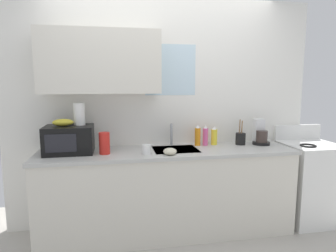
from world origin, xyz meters
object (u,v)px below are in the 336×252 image
(paper_towel_roll, at_px, (79,114))
(coffee_maker, at_px, (260,135))
(dish_soap_bottle_orange, at_px, (198,136))
(stove_range, at_px, (309,181))
(banana_bunch, at_px, (63,122))
(dish_soap_bottle_yellow, at_px, (214,136))
(cereal_canister, at_px, (104,143))
(mug_white, at_px, (147,149))
(small_bowl, at_px, (170,151))
(utensil_crock, at_px, (240,138))
(microwave, at_px, (69,140))
(dish_soap_bottle_pink, at_px, (205,136))

(paper_towel_roll, height_order, coffee_maker, paper_towel_roll)
(paper_towel_roll, bearing_deg, dish_soap_bottle_orange, 3.11)
(stove_range, relative_size, banana_bunch, 5.40)
(dish_soap_bottle_yellow, bearing_deg, cereal_canister, -169.53)
(banana_bunch, height_order, mug_white, banana_bunch)
(small_bowl, bearing_deg, utensil_crock, 20.32)
(paper_towel_roll, distance_m, cereal_canister, 0.39)
(microwave, relative_size, dish_soap_bottle_yellow, 2.21)
(coffee_maker, bearing_deg, paper_towel_roll, -179.76)
(utensil_crock, bearing_deg, small_bowl, -159.68)
(microwave, distance_m, dish_soap_bottle_yellow, 1.54)
(paper_towel_roll, height_order, cereal_canister, paper_towel_roll)
(dish_soap_bottle_pink, relative_size, mug_white, 2.38)
(paper_towel_roll, bearing_deg, utensil_crock, 0.66)
(banana_bunch, distance_m, mug_white, 0.85)
(microwave, height_order, dish_soap_bottle_pink, microwave)
(dish_soap_bottle_yellow, height_order, utensil_crock, utensil_crock)
(utensil_crock, bearing_deg, stove_range, -8.17)
(dish_soap_bottle_yellow, bearing_deg, microwave, -175.46)
(dish_soap_bottle_yellow, xyz_separation_m, utensil_crock, (0.29, -0.05, -0.03))
(banana_bunch, distance_m, dish_soap_bottle_yellow, 1.60)
(microwave, bearing_deg, mug_white, -14.29)
(dish_soap_bottle_orange, relative_size, cereal_canister, 1.09)
(microwave, height_order, mug_white, microwave)
(small_bowl, bearing_deg, microwave, 165.49)
(banana_bunch, xyz_separation_m, cereal_canister, (0.39, -0.10, -0.20))
(microwave, relative_size, coffee_maker, 1.64)
(stove_range, bearing_deg, dish_soap_bottle_yellow, 171.41)
(banana_bunch, xyz_separation_m, dish_soap_bottle_yellow, (1.58, 0.12, -0.21))
(microwave, relative_size, small_bowl, 3.54)
(microwave, distance_m, small_bowl, 1.00)
(microwave, distance_m, coffee_maker, 2.05)
(cereal_canister, bearing_deg, utensil_crock, 6.53)
(cereal_canister, height_order, small_bowl, cereal_canister)
(coffee_maker, bearing_deg, mug_white, -169.29)
(dish_soap_bottle_yellow, height_order, small_bowl, dish_soap_bottle_yellow)
(dish_soap_bottle_pink, distance_m, cereal_canister, 1.10)
(small_bowl, bearing_deg, cereal_canister, 166.38)
(dish_soap_bottle_pink, xyz_separation_m, cereal_canister, (-1.08, -0.21, -0.00))
(utensil_crock, bearing_deg, dish_soap_bottle_pink, 174.90)
(mug_white, bearing_deg, stove_range, 4.33)
(paper_towel_roll, distance_m, coffee_maker, 1.97)
(microwave, relative_size, cereal_canister, 2.18)
(cereal_canister, bearing_deg, small_bowl, -13.62)
(microwave, xyz_separation_m, dish_soap_bottle_orange, (1.34, 0.12, -0.03))
(microwave, distance_m, dish_soap_bottle_orange, 1.35)
(paper_towel_roll, height_order, dish_soap_bottle_pink, paper_towel_roll)
(banana_bunch, relative_size, paper_towel_roll, 0.91)
(utensil_crock, bearing_deg, coffee_maker, -2.85)
(dish_soap_bottle_orange, bearing_deg, utensil_crock, -5.62)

